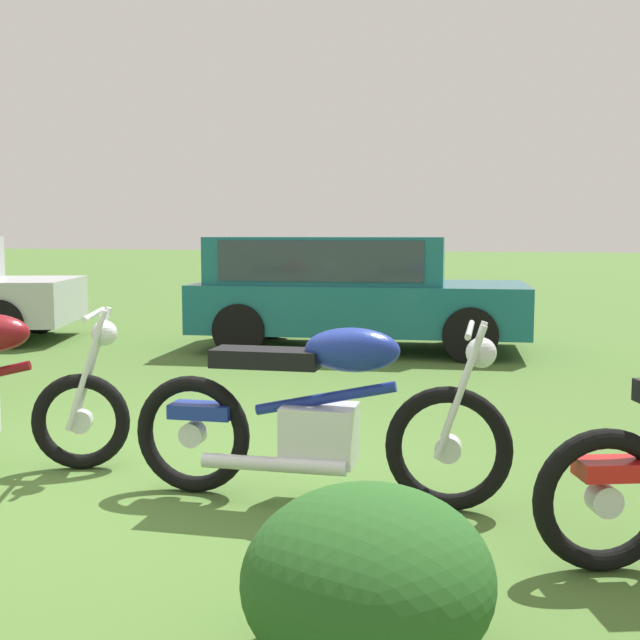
# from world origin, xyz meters

# --- Properties ---
(ground_plane) EXTENTS (120.00, 120.00, 0.00)m
(ground_plane) POSITION_xyz_m (0.00, 0.00, 0.00)
(ground_plane) COLOR #476B2D
(motorcycle_blue) EXTENTS (2.12, 0.64, 1.02)m
(motorcycle_blue) POSITION_xyz_m (1.18, 0.01, 0.49)
(motorcycle_blue) COLOR black
(motorcycle_blue) RESTS_ON ground
(car_teal) EXTENTS (4.32, 2.29, 1.43)m
(car_teal) POSITION_xyz_m (-0.20, 5.69, 0.83)
(car_teal) COLOR #19606B
(car_teal) RESTS_ON ground
(shrub_low) EXTENTS (0.87, 0.91, 0.62)m
(shrub_low) POSITION_xyz_m (1.82, -1.55, 0.31)
(shrub_low) COLOR #23531E
(shrub_low) RESTS_ON ground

